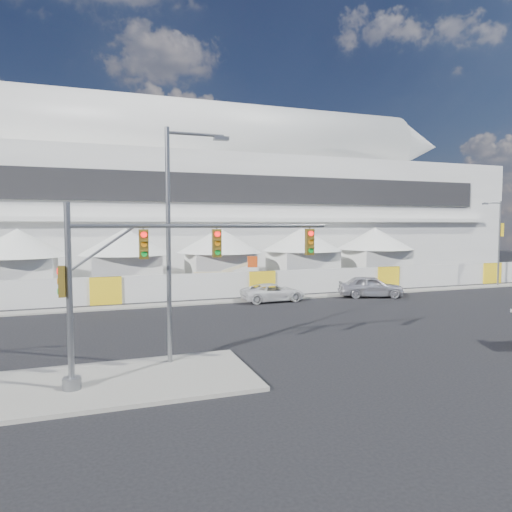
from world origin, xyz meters
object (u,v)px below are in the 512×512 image
object	(u,v)px
lot_car_b	(430,274)
streetlight_curb	(498,237)
pickup_curb	(273,292)
boom_lift	(208,284)
sedan_silver	(371,286)
traffic_mast	(139,281)
streetlight_median	(175,229)

from	to	relation	value
lot_car_b	streetlight_curb	world-z (taller)	streetlight_curb
pickup_curb	boom_lift	distance (m)	6.16
sedan_silver	streetlight_curb	size ratio (longest dim) A/B	0.64
sedan_silver	lot_car_b	xyz separation A→B (m)	(10.87, 6.07, -0.08)
traffic_mast	boom_lift	distance (m)	21.42
pickup_curb	traffic_mast	bearing A→B (deg)	142.77
traffic_mast	pickup_curb	bearing A→B (deg)	53.80
boom_lift	streetlight_median	bearing A→B (deg)	-92.20
sedan_silver	boom_lift	world-z (taller)	boom_lift
streetlight_curb	sedan_silver	bearing A→B (deg)	-174.05
lot_car_b	pickup_curb	bearing A→B (deg)	99.75
pickup_curb	streetlight_median	xyz separation A→B (m)	(-9.46, -13.12, 4.92)
sedan_silver	traffic_mast	xyz separation A→B (m)	(-19.12, -14.39, 2.93)
streetlight_median	pickup_curb	bearing A→B (deg)	54.22
streetlight_median	streetlight_curb	xyz separation A→B (m)	(32.15, 13.93, -1.00)
sedan_silver	streetlight_median	bearing A→B (deg)	144.87
pickup_curb	streetlight_curb	size ratio (longest dim) A/B	0.61
lot_car_b	streetlight_curb	bearing A→B (deg)	-146.43
sedan_silver	traffic_mast	size ratio (longest dim) A/B	0.51
lot_car_b	boom_lift	distance (m)	22.76
sedan_silver	traffic_mast	distance (m)	24.11
traffic_mast	streetlight_curb	world-z (taller)	streetlight_curb
lot_car_b	streetlight_curb	xyz separation A→B (m)	(3.77, -4.55, 3.81)
sedan_silver	pickup_curb	world-z (taller)	sedan_silver
traffic_mast	boom_lift	xyz separation A→B (m)	(7.23, 19.94, -2.95)
sedan_silver	streetlight_median	distance (m)	21.98
streetlight_curb	pickup_curb	bearing A→B (deg)	-177.97
lot_car_b	boom_lift	world-z (taller)	boom_lift
pickup_curb	streetlight_median	distance (m)	16.91
streetlight_curb	boom_lift	xyz separation A→B (m)	(-26.52, 4.02, -3.75)
streetlight_curb	lot_car_b	bearing A→B (deg)	129.62
pickup_curb	traffic_mast	xyz separation A→B (m)	(-11.06, -15.11, 3.12)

